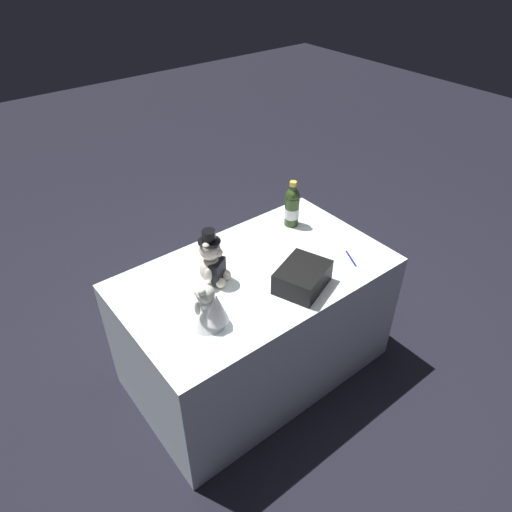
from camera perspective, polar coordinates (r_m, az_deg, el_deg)
ground_plane at (r=2.91m, az=0.00°, el=-13.23°), size 12.00×12.00×0.00m
reception_table at (r=2.64m, az=0.00°, el=-8.13°), size 1.41×0.83×0.73m
teddy_bear_groom at (r=2.28m, az=-5.36°, el=-0.70°), size 0.15×0.15×0.30m
teddy_bear_bride at (r=2.05m, az=-5.75°, el=-6.33°), size 0.19×0.21×0.23m
champagne_bottle at (r=2.70m, az=4.42°, el=6.05°), size 0.09×0.09×0.28m
signing_pen at (r=2.52m, az=11.59°, el=-0.36°), size 0.07×0.13×0.01m
gift_case_black at (r=2.28m, az=5.70°, el=-2.59°), size 0.32×0.29×0.12m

